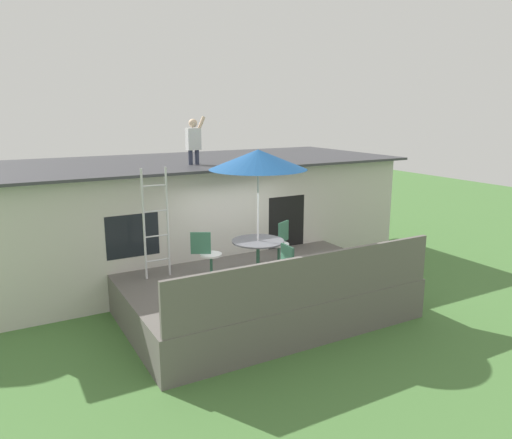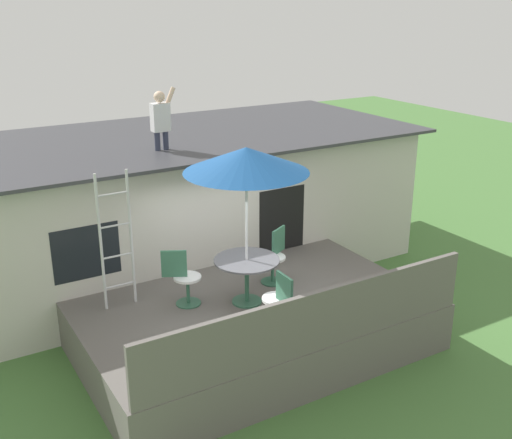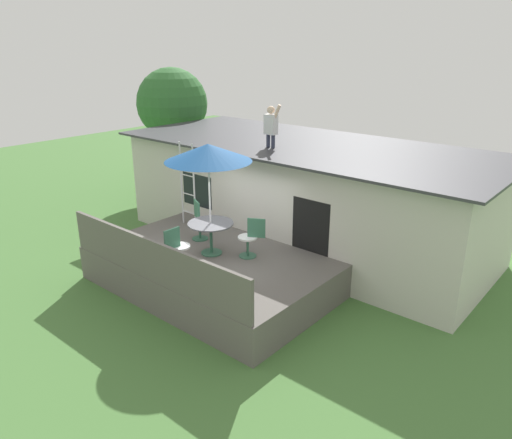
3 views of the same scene
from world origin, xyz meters
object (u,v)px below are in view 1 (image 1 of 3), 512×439
person_figure (194,138)px  patio_chair_near (283,268)px  patio_chair_right (280,244)px  patio_table (258,248)px  patio_chair_left (207,255)px  step_ladder (156,224)px  patio_umbrella (258,160)px

person_figure → patio_chair_near: (0.27, -3.50, -2.18)m
patio_chair_right → patio_chair_near: bearing=30.9°
patio_table → patio_chair_near: 0.99m
patio_chair_left → patio_chair_right: size_ratio=1.00×
step_ladder → patio_umbrella: bearing=-27.8°
person_figure → step_ladder: bearing=-133.0°
patio_chair_right → patio_chair_near: size_ratio=1.00×
patio_table → person_figure: bearing=96.6°
step_ladder → patio_chair_left: 1.18m
patio_umbrella → patio_chair_near: bearing=-91.1°
patio_table → patio_umbrella: (0.00, -0.00, 1.76)m
patio_table → step_ladder: size_ratio=0.47×
person_figure → patio_chair_right: person_figure is taller
patio_umbrella → person_figure: size_ratio=2.29×
person_figure → patio_chair_right: (1.10, -2.07, -2.18)m
patio_umbrella → patio_chair_right: patio_umbrella is taller
patio_chair_right → patio_chair_near: 1.65m
person_figure → patio_chair_near: 4.13m
person_figure → patio_chair_near: size_ratio=1.21×
patio_table → patio_chair_left: patio_chair_left is taller
patio_chair_left → patio_chair_near: bearing=-31.4°
step_ladder → patio_chair_right: 2.70m
patio_umbrella → person_figure: bearing=96.6°
person_figure → patio_chair_left: 3.05m
step_ladder → person_figure: (1.48, 1.58, 1.53)m
patio_table → step_ladder: (-1.77, 0.93, 0.51)m
patio_umbrella → patio_chair_near: 2.13m
step_ladder → patio_chair_left: (0.87, -0.47, -0.64)m
patio_table → person_figure: 3.26m
patio_chair_left → patio_table: bearing=0.0°
patio_table → patio_umbrella: size_ratio=0.41×
patio_table → step_ladder: step_ladder is taller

